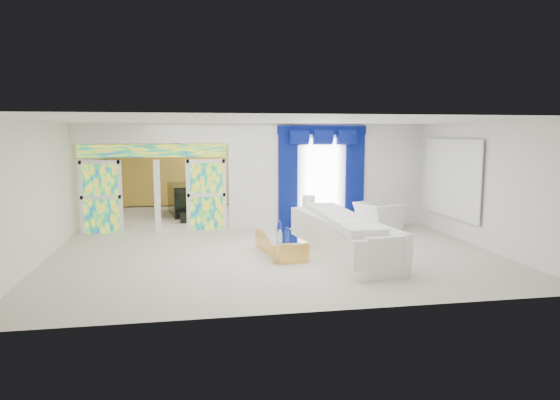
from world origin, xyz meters
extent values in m
plane|color=#B7AF9E|center=(0.00, 0.00, 0.00)|extent=(12.00, 12.00, 0.00)
cube|color=white|center=(2.15, 1.00, 1.50)|extent=(5.70, 0.18, 3.00)
cube|color=white|center=(-2.85, 1.00, 2.73)|extent=(4.30, 0.18, 0.55)
cube|color=#994C3F|center=(-4.28, 1.00, 1.00)|extent=(0.95, 0.04, 2.00)
cube|color=#994C3F|center=(-1.42, 1.00, 1.00)|extent=(0.95, 0.04, 2.00)
cube|color=#994C3F|center=(-2.85, 1.00, 2.25)|extent=(4.00, 0.05, 0.35)
cube|color=white|center=(1.90, 0.90, 1.45)|extent=(1.00, 0.02, 2.30)
cube|color=#040346|center=(0.90, 0.87, 1.40)|extent=(0.55, 0.10, 2.80)
cube|color=#040346|center=(2.90, 0.87, 1.40)|extent=(0.55, 0.10, 2.80)
cube|color=#040346|center=(1.90, 0.87, 2.82)|extent=(2.60, 0.12, 0.25)
cube|color=white|center=(4.94, -1.00, 1.55)|extent=(0.04, 2.70, 1.90)
cube|color=gold|center=(0.00, 5.90, 1.50)|extent=(9.70, 0.12, 2.90)
cube|color=white|center=(1.48, -2.49, 0.40)|extent=(1.51, 4.30, 0.80)
cube|color=gold|center=(0.13, -2.19, 0.21)|extent=(0.92, 2.00, 0.43)
cube|color=white|center=(1.72, 0.45, 0.21)|extent=(1.27, 0.54, 0.41)
cylinder|color=silver|center=(1.42, 0.45, 0.70)|extent=(0.36, 0.36, 0.58)
imported|color=white|center=(3.41, 0.25, 0.38)|extent=(1.30, 1.40, 0.76)
cube|color=black|center=(-1.77, 3.95, 0.51)|extent=(1.82, 2.22, 1.02)
cube|color=black|center=(-1.77, 2.35, 0.15)|extent=(0.93, 0.47, 0.30)
cube|color=#A27451|center=(-4.48, 3.01, 0.43)|extent=(0.70, 0.66, 0.85)
sphere|color=gold|center=(-2.30, 3.40, 2.65)|extent=(0.60, 0.60, 0.60)
cylinder|color=navy|center=(0.10, -2.15, 0.55)|extent=(0.08, 0.08, 0.25)
cylinder|color=silver|center=(0.06, -2.56, 0.49)|extent=(0.10, 0.10, 0.13)
cylinder|color=#162B9A|center=(0.21, -1.69, 0.52)|extent=(0.08, 0.08, 0.18)
cylinder|color=silver|center=(0.09, -1.90, 0.49)|extent=(0.11, 0.11, 0.13)
cylinder|color=navy|center=(0.19, -2.67, 0.53)|extent=(0.09, 0.09, 0.20)
camera|label=1|loc=(-1.83, -13.16, 2.71)|focal=32.07mm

